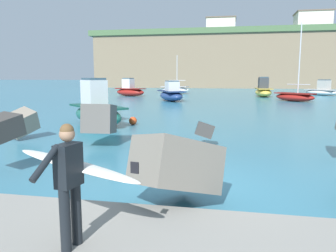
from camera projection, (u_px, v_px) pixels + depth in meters
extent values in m
plane|color=teal|center=(189.00, 187.00, 7.96)|extent=(400.00, 400.00, 0.00)
cube|color=#605B56|center=(99.00, 119.00, 12.54)|extent=(1.24, 1.39, 1.22)
cube|color=#3D3A38|center=(205.00, 130.00, 12.37)|extent=(0.80, 0.70, 0.72)
cube|color=slate|center=(176.00, 165.00, 6.68)|extent=(1.99, 2.14, 1.55)
cube|color=gray|center=(21.00, 122.00, 13.85)|extent=(1.34, 1.58, 1.29)
cylinder|color=black|center=(65.00, 220.00, 4.54)|extent=(0.15, 0.15, 0.90)
cylinder|color=black|center=(76.00, 214.00, 4.76)|extent=(0.15, 0.15, 0.90)
cube|color=black|center=(69.00, 165.00, 4.54)|extent=(0.29, 0.42, 0.60)
sphere|color=#A87A5B|center=(67.00, 134.00, 4.48)|extent=(0.21, 0.21, 0.21)
sphere|color=brown|center=(67.00, 131.00, 4.47)|extent=(0.19, 0.19, 0.19)
cylinder|color=black|center=(45.00, 163.00, 4.19)|extent=(0.19, 0.53, 0.41)
cylinder|color=black|center=(80.00, 164.00, 4.77)|extent=(0.09, 0.09, 0.56)
ellipsoid|color=white|center=(77.00, 166.00, 4.88)|extent=(2.12, 0.76, 0.37)
cube|color=black|center=(135.00, 168.00, 4.52)|extent=(0.12, 0.04, 0.16)
ellipsoid|color=white|center=(321.00, 92.00, 45.73)|extent=(4.47, 4.79, 0.79)
cube|color=#ACACAC|center=(321.00, 90.00, 45.68)|extent=(4.11, 4.41, 0.10)
cube|color=#B7B2A8|center=(324.00, 85.00, 45.27)|extent=(1.76, 1.79, 1.25)
cube|color=#334C5B|center=(324.00, 80.00, 45.17)|extent=(1.58, 1.61, 0.12)
ellipsoid|color=#1E6656|center=(97.00, 115.00, 18.04)|extent=(4.45, 4.26, 1.04)
cube|color=#164C41|center=(97.00, 107.00, 17.97)|extent=(4.10, 3.92, 0.10)
cube|color=silver|center=(94.00, 93.00, 18.12)|extent=(1.67, 1.65, 1.38)
cube|color=#334C5B|center=(94.00, 79.00, 18.01)|extent=(1.51, 1.49, 0.12)
ellipsoid|color=maroon|center=(295.00, 97.00, 34.85)|extent=(4.41, 4.13, 0.87)
cube|color=maroon|center=(295.00, 93.00, 34.79)|extent=(4.05, 3.80, 0.10)
cylinder|color=silver|center=(300.00, 58.00, 34.00)|extent=(0.12, 0.12, 7.12)
cylinder|color=silver|center=(298.00, 84.00, 34.40)|extent=(2.01, 1.74, 0.08)
ellipsoid|color=navy|center=(171.00, 96.00, 35.36)|extent=(4.07, 5.36, 1.08)
cube|color=navy|center=(171.00, 91.00, 35.29)|extent=(3.75, 4.93, 0.10)
cube|color=silver|center=(172.00, 86.00, 34.85)|extent=(1.76, 1.89, 0.96)
cube|color=#334C5B|center=(172.00, 81.00, 34.77)|extent=(1.58, 1.70, 0.12)
ellipsoid|color=white|center=(175.00, 90.00, 49.20)|extent=(4.49, 2.48, 1.10)
cube|color=#ACACAC|center=(175.00, 87.00, 49.12)|extent=(4.13, 2.29, 0.10)
cylinder|color=silver|center=(177.00, 71.00, 48.68)|extent=(0.12, 0.12, 4.53)
cylinder|color=silver|center=(177.00, 80.00, 48.88)|extent=(2.55, 0.43, 0.08)
ellipsoid|color=#EAC64C|center=(263.00, 93.00, 42.41)|extent=(2.23, 4.73, 1.07)
cube|color=#AF9539|center=(264.00, 89.00, 42.33)|extent=(2.05, 4.35, 0.10)
cube|color=#33383D|center=(263.00, 83.00, 42.57)|extent=(1.25, 1.45, 1.34)
cube|color=#334C5B|center=(264.00, 77.00, 42.46)|extent=(1.12, 1.31, 0.12)
ellipsoid|color=maroon|center=(130.00, 92.00, 43.71)|extent=(4.65, 3.21, 1.03)
cube|color=maroon|center=(130.00, 89.00, 43.64)|extent=(4.28, 2.96, 0.10)
cube|color=silver|center=(128.00, 84.00, 43.71)|extent=(1.59, 1.47, 1.23)
cube|color=#334C5B|center=(128.00, 78.00, 43.61)|extent=(1.43, 1.32, 0.12)
sphere|color=#E54C1E|center=(133.00, 121.00, 18.12)|extent=(0.44, 0.44, 0.44)
cube|color=#847056|center=(286.00, 64.00, 87.63)|extent=(90.28, 41.86, 11.55)
cube|color=#4C6B42|center=(288.00, 39.00, 86.68)|extent=(92.09, 42.69, 1.20)
cube|color=silver|center=(221.00, 30.00, 93.10)|extent=(7.77, 7.96, 5.43)
cube|color=#66564C|center=(221.00, 19.00, 92.67)|extent=(8.16, 8.35, 0.30)
cube|color=silver|center=(312.00, 24.00, 80.12)|extent=(7.72, 6.88, 4.78)
cube|color=#66564C|center=(313.00, 13.00, 79.74)|extent=(8.10, 7.22, 0.30)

